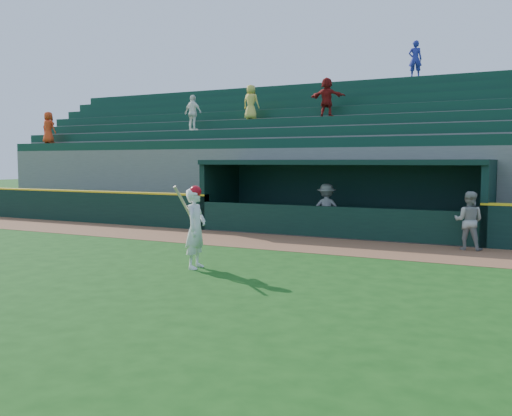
% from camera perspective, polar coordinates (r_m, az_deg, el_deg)
% --- Properties ---
extents(ground, '(120.00, 120.00, 0.00)m').
position_cam_1_polar(ground, '(12.32, -3.44, -6.58)').
color(ground, '#164511').
rests_on(ground, ground).
extents(warning_track, '(40.00, 3.00, 0.01)m').
position_cam_1_polar(warning_track, '(16.66, 5.22, -3.63)').
color(warning_track, brown).
rests_on(warning_track, ground).
extents(field_wall_left, '(15.50, 0.30, 1.20)m').
position_cam_1_polar(field_wall_left, '(25.09, -20.09, 0.26)').
color(field_wall_left, black).
rests_on(field_wall_left, ground).
extents(wall_stripe_left, '(15.50, 0.32, 0.06)m').
position_cam_1_polar(wall_stripe_left, '(25.05, -20.13, 1.69)').
color(wall_stripe_left, yellow).
rests_on(wall_stripe_left, field_wall_left).
extents(dugout_player_front, '(0.81, 0.65, 1.60)m').
position_cam_1_polar(dugout_player_front, '(16.48, 20.50, -1.20)').
color(dugout_player_front, '#9C9C97').
rests_on(dugout_player_front, ground).
extents(dugout_player_inside, '(1.21, 0.92, 1.67)m').
position_cam_1_polar(dugout_player_inside, '(19.15, 7.06, -0.07)').
color(dugout_player_inside, '#9D9C97').
rests_on(dugout_player_inside, ground).
extents(dugout, '(9.40, 2.80, 2.46)m').
position_cam_1_polar(dugout, '(19.43, 8.69, 1.53)').
color(dugout, slate).
rests_on(dugout, ground).
extents(stands, '(34.50, 6.25, 7.50)m').
position_cam_1_polar(stands, '(23.77, 12.24, 4.52)').
color(stands, slate).
rests_on(stands, ground).
extents(batter_at_plate, '(0.56, 0.83, 1.88)m').
position_cam_1_polar(batter_at_plate, '(12.86, -6.06, -1.90)').
color(batter_at_plate, white).
rests_on(batter_at_plate, ground).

